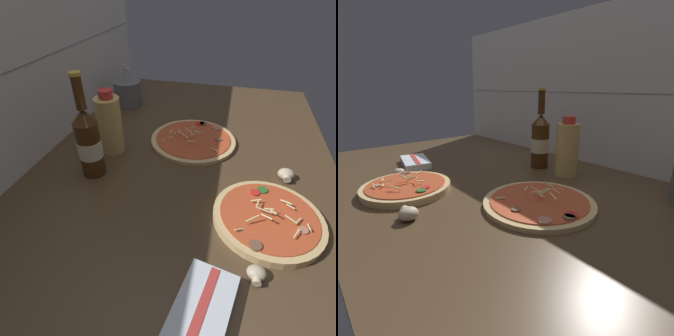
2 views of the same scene
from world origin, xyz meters
The scene contains 9 objects.
counter_slab centered at (0.00, 0.00, 1.25)cm, with size 160.00×90.00×2.50cm.
tile_backsplash centered at (0.00, 45.50, 30.00)cm, with size 160.00×1.13×60.00cm.
pizza_near centered at (-11.32, -23.16, 3.63)cm, with size 25.49×25.49×4.86cm.
pizza_far centered at (20.60, 0.41, 3.28)cm, with size 29.10×29.10×4.55cm.
beer_bottle centered at (-3.65, 25.25, 12.97)cm, with size 6.72×6.72×29.24cm.
oil_bottle centered at (9.23, 25.02, 11.87)cm, with size 7.73×7.73×20.38cm.
mushroom_left centered at (6.65, -29.07, 4.10)cm, with size 4.80×4.57×3.20cm.
mushroom_right centered at (-26.79, -20.32, 3.83)cm, with size 3.99×3.80×2.66cm.
dish_towel centered at (-36.32, -11.00, 3.71)cm, with size 18.60×12.50×2.56cm.
Camera 2 is at (63.44, -46.12, 32.15)cm, focal length 28.00 mm.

